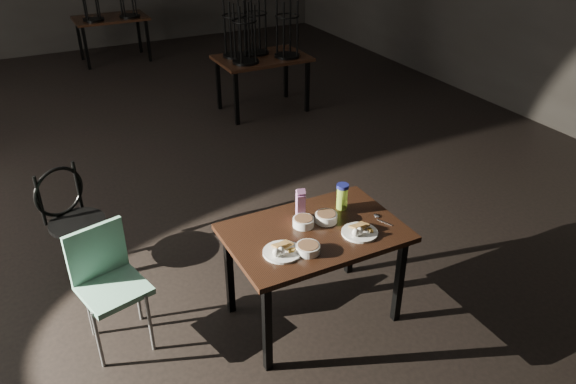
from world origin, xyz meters
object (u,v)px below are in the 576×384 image
school_chair (108,277)px  main_table (314,240)px  bentwood_chair (71,214)px  water_bottle (342,196)px  juice_carton (301,205)px

school_chair → main_table: bearing=-31.9°
bentwood_chair → school_chair: size_ratio=1.04×
main_table → water_bottle: size_ratio=6.19×
water_bottle → bentwood_chair: 2.14m
main_table → school_chair: size_ratio=1.38×
juice_carton → bentwood_chair: bearing=140.5°
main_table → water_bottle: bearing=27.8°
bentwood_chair → school_chair: bentwood_chair is taller
juice_carton → water_bottle: bearing=-2.8°
juice_carton → bentwood_chair: 1.87m
main_table → water_bottle: 0.40m
juice_carton → water_bottle: (0.33, -0.02, -0.01)m
main_table → water_bottle: water_bottle is taller
main_table → juice_carton: bearing=93.6°
main_table → school_chair: (-1.34, 0.43, -0.15)m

